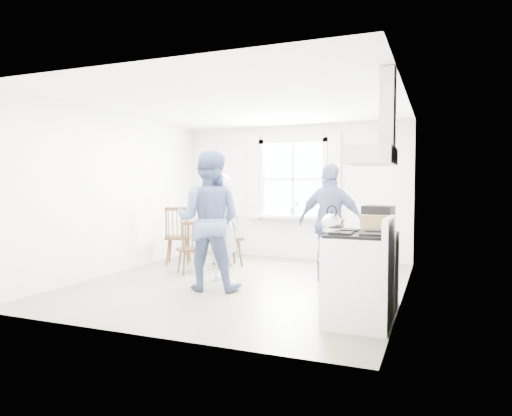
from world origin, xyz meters
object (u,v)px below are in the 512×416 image
Objects in this scene: low_cabinet at (375,270)px; windsor_chair_b at (212,230)px; stereo_stack at (378,218)px; person_left at (223,228)px; gas_stove at (359,278)px; windsor_chair_c at (192,242)px; person_mid at (209,220)px; person_right at (331,223)px; windsor_chair_a at (178,229)px.

windsor_chair_b is (-2.96, 1.56, 0.20)m from low_cabinet.
windsor_chair_b is at bearing 153.34° from stereo_stack.
gas_stove is at bearing 171.97° from person_left.
windsor_chair_b is 0.65m from windsor_chair_c.
gas_stove reaches higher than windsor_chair_b.
person_mid is 1.86m from person_right.
windsor_chair_c is 0.82m from person_left.
gas_stove is 2.60m from person_left.
low_cabinet is at bearing -110.37° from stereo_stack.
stereo_stack is at bearing -26.66° from windsor_chair_b.
windsor_chair_a is (-3.62, 2.32, 0.16)m from gas_stove.
windsor_chair_b is (0.72, -0.07, 0.01)m from windsor_chair_a.
windsor_chair_a is at bearing -57.77° from person_mid.
person_mid is (0.03, -0.51, 0.14)m from person_left.
person_mid reaches higher than windsor_chair_c.
gas_stove is 4.30m from windsor_chair_a.
person_mid is (1.43, -1.51, 0.31)m from windsor_chair_a.
windsor_chair_c is (0.69, -0.70, -0.11)m from windsor_chair_a.
windsor_chair_c is at bearing 150.97° from gas_stove.
stereo_stack is 0.19× the size of person_mid.
windsor_chair_c is (-0.03, -0.64, -0.12)m from windsor_chair_b.
person_left is (-2.31, 0.57, -0.24)m from stereo_stack.
person_mid reaches higher than windsor_chair_a.
person_right is (2.18, 0.37, 0.35)m from windsor_chair_c.
windsor_chair_c is at bearing -45.39° from windsor_chair_a.
person_left is 0.85× the size of person_mid.
stereo_stack reaches higher than windsor_chair_c.
person_right reaches higher than gas_stove.
windsor_chair_b reaches higher than low_cabinet.
low_cabinet is at bearing 165.88° from person_mid.
windsor_chair_b is at bearing 87.16° from windsor_chair_c.
gas_stove is at bearing 118.79° from person_right.
person_right is (2.87, -0.34, 0.24)m from windsor_chair_a.
gas_stove is 2.38m from person_mid.
low_cabinet is at bearing -27.75° from windsor_chair_b.
low_cabinet is 0.84× the size of windsor_chair_b.
windsor_chair_b is at bearing 1.14° from person_right.
windsor_chair_a is at bearing 157.12° from stereo_stack.
person_left is at bearing 164.68° from low_cabinet.
windsor_chair_c is (-2.92, 1.62, 0.04)m from gas_stove.
windsor_chair_c is (-3.01, 0.86, -0.52)m from stereo_stack.
stereo_stack is 0.21× the size of person_right.
windsor_chair_a is 0.55× the size of person_mid.
person_right is at bearing -7.12° from windsor_chair_b.
low_cabinet is at bearing 84.32° from gas_stove.
windsor_chair_a is at bearing 174.70° from windsor_chair_b.
windsor_chair_c is 0.45× the size of person_mid.
windsor_chair_a is (-3.68, 1.62, 0.19)m from low_cabinet.
stereo_stack is at bearing -15.96° from windsor_chair_c.
person_left is (1.40, -1.00, 0.17)m from windsor_chair_a.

